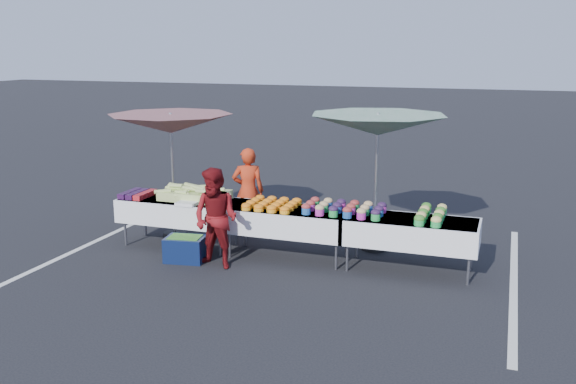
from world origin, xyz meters
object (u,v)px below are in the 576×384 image
(customer, at_px, (216,219))
(storage_bin, at_px, (185,248))
(vendor, at_px, (248,191))
(umbrella_left, at_px, (171,125))
(table_left, at_px, (180,209))
(umbrella_right, at_px, (378,126))
(table_center, at_px, (288,219))
(table_right, at_px, (410,231))

(customer, height_order, storage_bin, customer)
(vendor, bearing_deg, umbrella_left, 7.90)
(table_left, bearing_deg, vendor, 52.35)
(vendor, distance_m, customer, 1.74)
(umbrella_right, height_order, storage_bin, umbrella_right)
(storage_bin, bearing_deg, table_left, 114.74)
(table_center, height_order, storage_bin, table_center)
(table_left, bearing_deg, customer, -37.30)
(table_center, bearing_deg, customer, -137.39)
(customer, xyz_separation_m, storage_bin, (-0.55, 0.10, -0.53))
(table_right, height_order, umbrella_left, umbrella_left)
(table_center, xyz_separation_m, customer, (-0.82, -0.75, 0.13))
(storage_bin, bearing_deg, umbrella_right, 21.14)
(table_left, xyz_separation_m, umbrella_left, (-0.33, 0.40, 1.28))
(table_center, distance_m, storage_bin, 1.56)
(storage_bin, bearing_deg, vendor, 69.92)
(table_center, distance_m, umbrella_right, 1.93)
(storage_bin, bearing_deg, umbrella_left, 116.98)
(umbrella_left, bearing_deg, umbrella_right, 6.99)
(customer, bearing_deg, storage_bin, 178.01)
(table_center, relative_size, storage_bin, 2.99)
(umbrella_right, bearing_deg, vendor, 175.37)
(table_center, bearing_deg, storage_bin, -154.57)
(table_left, xyz_separation_m, storage_bin, (0.43, -0.65, -0.39))
(umbrella_left, distance_m, storage_bin, 2.11)
(vendor, bearing_deg, customer, 77.42)
(table_left, bearing_deg, table_right, 0.00)
(table_center, xyz_separation_m, vendor, (-1.05, 0.98, 0.14))
(table_left, height_order, storage_bin, table_left)
(vendor, distance_m, umbrella_left, 1.67)
(table_center, xyz_separation_m, table_right, (1.80, 0.00, 0.00))
(umbrella_right, xyz_separation_m, storage_bin, (-2.50, -1.45, -1.73))
(vendor, relative_size, umbrella_left, 0.57)
(vendor, xyz_separation_m, storage_bin, (-0.32, -1.63, -0.54))
(table_center, bearing_deg, vendor, 136.96)
(vendor, xyz_separation_m, umbrella_right, (2.18, -0.18, 1.20))
(table_right, distance_m, customer, 2.72)
(table_right, xyz_separation_m, umbrella_right, (-0.66, 0.80, 1.34))
(umbrella_left, bearing_deg, vendor, 28.09)
(table_center, height_order, umbrella_left, umbrella_left)
(table_center, relative_size, umbrella_left, 0.72)
(storage_bin, bearing_deg, table_right, 2.67)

